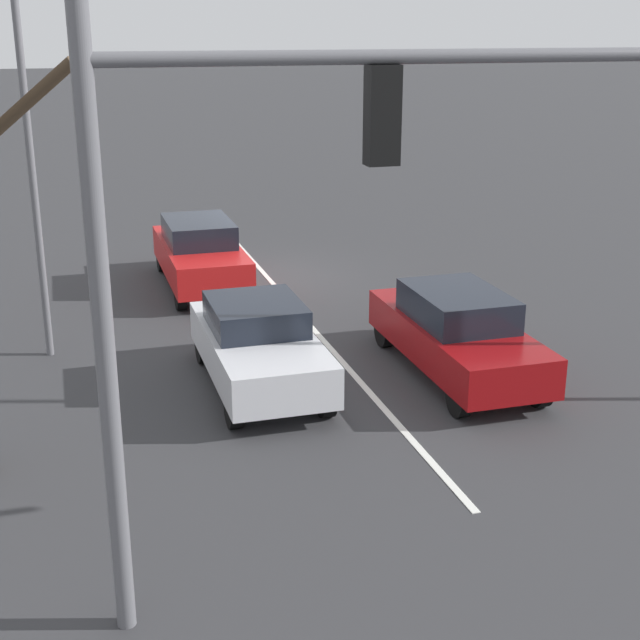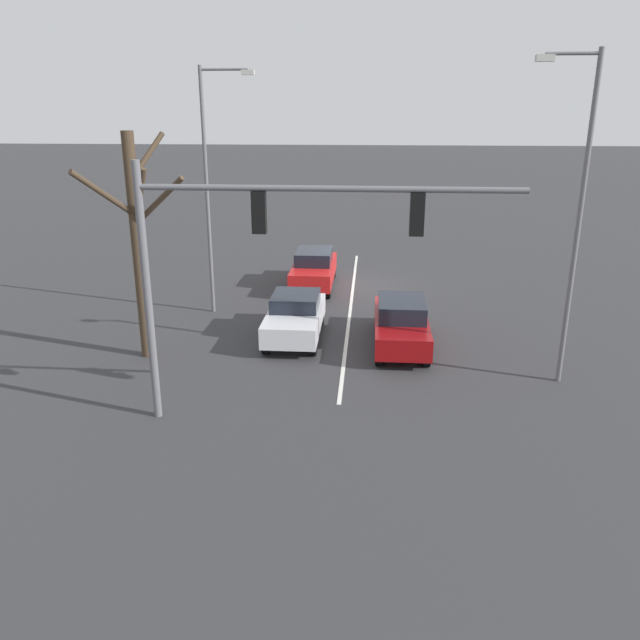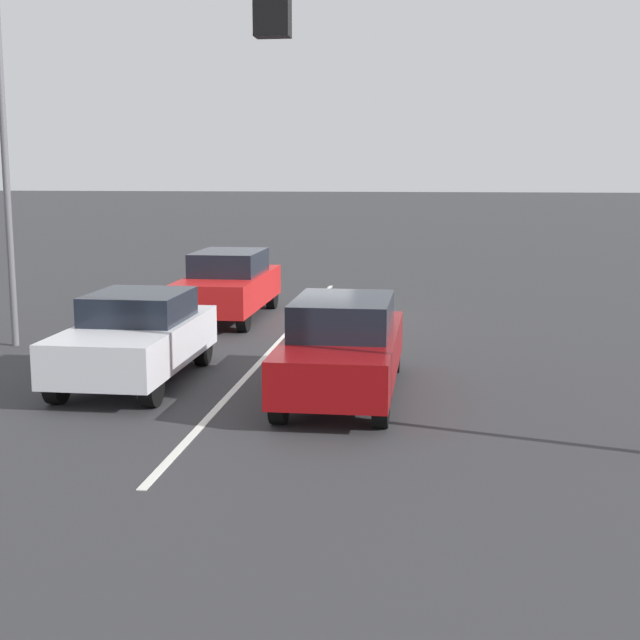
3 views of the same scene
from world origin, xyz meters
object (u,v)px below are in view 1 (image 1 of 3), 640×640
object	(u,v)px
traffic_signal_gantry	(362,189)
street_lamp_right_shoulder	(34,83)
car_silver_midlane_front	(258,345)
car_red_midlane_second	(200,253)
car_maroon_leftlane_front	(456,332)

from	to	relation	value
traffic_signal_gantry	street_lamp_right_shoulder	bearing A→B (deg)	-70.38
car_silver_midlane_front	traffic_signal_gantry	bearing A→B (deg)	87.82
car_red_midlane_second	traffic_signal_gantry	bearing A→B (deg)	88.78
car_silver_midlane_front	traffic_signal_gantry	distance (m)	7.09
car_red_midlane_second	traffic_signal_gantry	distance (m)	13.13
car_maroon_leftlane_front	car_silver_midlane_front	bearing A→B (deg)	-6.75
car_maroon_leftlane_front	traffic_signal_gantry	distance (m)	7.72
traffic_signal_gantry	street_lamp_right_shoulder	world-z (taller)	street_lamp_right_shoulder
traffic_signal_gantry	car_silver_midlane_front	bearing A→B (deg)	-92.18
traffic_signal_gantry	street_lamp_right_shoulder	distance (m)	9.27
car_silver_midlane_front	car_red_midlane_second	bearing A→B (deg)	-90.35
car_silver_midlane_front	car_red_midlane_second	distance (m)	6.58
car_maroon_leftlane_front	car_red_midlane_second	bearing A→B (deg)	-63.30
car_maroon_leftlane_front	street_lamp_right_shoulder	distance (m)	8.70
car_maroon_leftlane_front	traffic_signal_gantry	xyz separation A→B (m)	(3.79, 5.60, 3.73)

